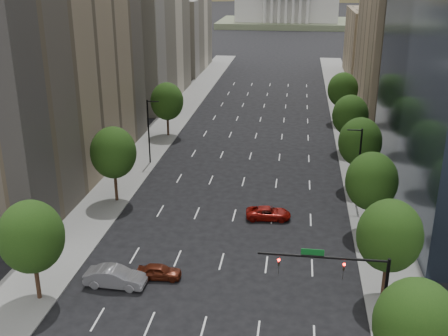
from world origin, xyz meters
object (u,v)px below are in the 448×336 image
at_px(traffic_signal, 350,280).
at_px(car_maroon, 159,271).
at_px(capitol, 287,6).
at_px(car_silver, 115,277).
at_px(car_red_far, 268,213).

bearing_deg(traffic_signal, car_maroon, 157.46).
height_order(capitol, car_maroon, capitol).
bearing_deg(car_silver, capitol, -0.41).
bearing_deg(car_red_far, traffic_signal, -165.39).
xyz_separation_m(car_maroon, car_silver, (-3.41, -1.70, 0.20)).
relative_size(capitol, car_maroon, 15.48).
bearing_deg(capitol, car_maroon, -91.34).
xyz_separation_m(traffic_signal, car_maroon, (-15.53, 6.44, -4.51)).
distance_m(traffic_signal, car_red_far, 21.28).
distance_m(car_maroon, car_red_far, 15.86).
xyz_separation_m(traffic_signal, car_red_far, (-6.76, 19.67, -4.50)).
bearing_deg(car_maroon, traffic_signal, -115.89).
bearing_deg(car_maroon, capitol, -4.70).
height_order(traffic_signal, car_silver, traffic_signal).
bearing_deg(car_red_far, car_maroon, 142.08).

